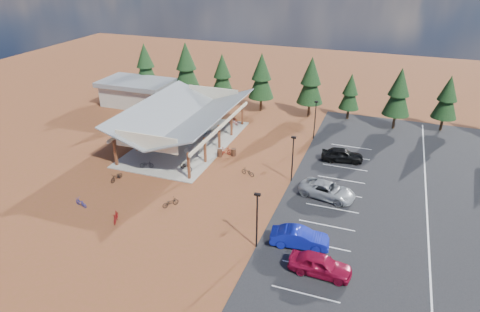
% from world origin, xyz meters
% --- Properties ---
extents(ground, '(140.00, 140.00, 0.00)m').
position_xyz_m(ground, '(0.00, 0.00, 0.00)').
color(ground, brown).
rests_on(ground, ground).
extents(asphalt_lot, '(27.00, 44.00, 0.04)m').
position_xyz_m(asphalt_lot, '(18.50, 3.00, 0.02)').
color(asphalt_lot, black).
rests_on(asphalt_lot, ground).
extents(concrete_pad, '(10.60, 18.60, 0.10)m').
position_xyz_m(concrete_pad, '(-10.00, 7.00, 0.05)').
color(concrete_pad, gray).
rests_on(concrete_pad, ground).
extents(bike_pavilion, '(11.65, 19.40, 4.97)m').
position_xyz_m(bike_pavilion, '(-10.00, 7.00, 3.82)').
color(bike_pavilion, '#532917').
rests_on(bike_pavilion, concrete_pad).
extents(outbuilding, '(11.00, 7.00, 3.90)m').
position_xyz_m(outbuilding, '(-24.00, 18.00, 2.03)').
color(outbuilding, '#ADA593').
rests_on(outbuilding, ground).
extents(lamp_post_0, '(0.50, 0.25, 5.14)m').
position_xyz_m(lamp_post_0, '(5.00, -10.00, 2.98)').
color(lamp_post_0, black).
rests_on(lamp_post_0, ground).
extents(lamp_post_1, '(0.50, 0.25, 5.14)m').
position_xyz_m(lamp_post_1, '(5.00, 2.00, 2.98)').
color(lamp_post_1, black).
rests_on(lamp_post_1, ground).
extents(lamp_post_2, '(0.50, 0.25, 5.14)m').
position_xyz_m(lamp_post_2, '(5.00, 14.00, 2.98)').
color(lamp_post_2, black).
rests_on(lamp_post_2, ground).
extents(trash_bin_0, '(0.60, 0.60, 0.90)m').
position_xyz_m(trash_bin_0, '(-4.47, 4.86, 0.45)').
color(trash_bin_0, '#402416').
rests_on(trash_bin_0, ground).
extents(trash_bin_1, '(0.60, 0.60, 0.90)m').
position_xyz_m(trash_bin_1, '(-2.99, 5.66, 0.45)').
color(trash_bin_1, '#402416').
rests_on(trash_bin_1, ground).
extents(pine_0, '(3.78, 3.78, 8.80)m').
position_xyz_m(pine_0, '(-24.83, 22.44, 5.37)').
color(pine_0, '#382314').
rests_on(pine_0, ground).
extents(pine_1, '(4.11, 4.11, 9.56)m').
position_xyz_m(pine_1, '(-17.16, 22.02, 5.84)').
color(pine_1, '#382314').
rests_on(pine_1, ground).
extents(pine_2, '(3.50, 3.50, 8.15)m').
position_xyz_m(pine_2, '(-11.17, 22.28, 4.98)').
color(pine_2, '#382314').
rests_on(pine_2, ground).
extents(pine_3, '(3.80, 3.80, 8.86)m').
position_xyz_m(pine_3, '(-4.72, 21.85, 5.41)').
color(pine_3, '#382314').
rests_on(pine_3, ground).
extents(pine_4, '(3.81, 3.81, 8.88)m').
position_xyz_m(pine_4, '(2.64, 21.95, 5.42)').
color(pine_4, '#382314').
rests_on(pine_4, ground).
extents(pine_5, '(2.89, 2.89, 6.72)m').
position_xyz_m(pine_5, '(8.20, 22.88, 4.10)').
color(pine_5, '#382314').
rests_on(pine_5, ground).
extents(pine_6, '(3.64, 3.64, 8.48)m').
position_xyz_m(pine_6, '(14.62, 21.36, 5.18)').
color(pine_6, '#382314').
rests_on(pine_6, ground).
extents(pine_7, '(3.30, 3.30, 7.68)m').
position_xyz_m(pine_7, '(20.74, 22.84, 4.69)').
color(pine_7, '#382314').
rests_on(pine_7, ground).
extents(bike_0, '(1.63, 1.01, 0.81)m').
position_xyz_m(bike_0, '(-11.05, -0.80, 0.50)').
color(bike_0, black).
rests_on(bike_0, concrete_pad).
extents(bike_1, '(1.51, 0.47, 0.90)m').
position_xyz_m(bike_1, '(-12.34, 4.84, 0.55)').
color(bike_1, gray).
rests_on(bike_1, concrete_pad).
extents(bike_2, '(1.61, 0.93, 0.80)m').
position_xyz_m(bike_2, '(-13.68, 8.94, 0.50)').
color(bike_2, navy).
rests_on(bike_2, concrete_pad).
extents(bike_3, '(1.59, 0.79, 0.92)m').
position_xyz_m(bike_3, '(-11.34, 12.27, 0.56)').
color(bike_3, '#9A100F').
rests_on(bike_3, concrete_pad).
extents(bike_4, '(1.92, 1.14, 0.95)m').
position_xyz_m(bike_4, '(-6.58, 0.21, 0.58)').
color(bike_4, black).
rests_on(bike_4, concrete_pad).
extents(bike_5, '(1.93, 0.95, 1.11)m').
position_xyz_m(bike_5, '(-7.82, 4.26, 0.66)').
color(bike_5, '#9D9FA5').
rests_on(bike_5, concrete_pad).
extents(bike_6, '(1.72, 0.98, 0.85)m').
position_xyz_m(bike_6, '(-8.37, 9.93, 0.53)').
color(bike_6, navy).
rests_on(bike_6, concrete_pad).
extents(bike_7, '(1.72, 0.83, 1.00)m').
position_xyz_m(bike_7, '(-6.49, 14.80, 0.60)').
color(bike_7, maroon).
rests_on(bike_7, concrete_pad).
extents(bike_8, '(0.79, 1.82, 0.93)m').
position_xyz_m(bike_8, '(-12.53, -4.39, 0.46)').
color(bike_8, black).
rests_on(bike_8, ground).
extents(bike_10, '(1.66, 0.96, 0.82)m').
position_xyz_m(bike_10, '(-12.76, -9.90, 0.41)').
color(bike_10, '#14239C').
rests_on(bike_10, ground).
extents(bike_11, '(1.05, 1.67, 0.97)m').
position_xyz_m(bike_11, '(-8.13, -10.87, 0.49)').
color(bike_11, maroon).
rests_on(bike_11, ground).
extents(bike_12, '(1.43, 1.70, 0.88)m').
position_xyz_m(bike_12, '(-4.69, -6.93, 0.44)').
color(bike_12, black).
rests_on(bike_12, ground).
extents(bike_15, '(1.80, 1.43, 1.09)m').
position_xyz_m(bike_15, '(-3.97, 5.38, 0.55)').
color(bike_15, maroon).
rests_on(bike_15, ground).
extents(bike_16, '(1.77, 1.10, 0.88)m').
position_xyz_m(bike_16, '(0.24, 1.50, 0.44)').
color(bike_16, black).
rests_on(bike_16, ground).
extents(car_0, '(4.84, 2.10, 1.63)m').
position_xyz_m(car_0, '(10.55, -11.46, 0.85)').
color(car_0, maroon).
rests_on(car_0, asphalt_lot).
extents(car_1, '(5.02, 2.33, 1.59)m').
position_xyz_m(car_1, '(8.32, -8.67, 0.84)').
color(car_1, '#101B9D').
rests_on(car_1, asphalt_lot).
extents(car_2, '(5.95, 3.63, 1.54)m').
position_xyz_m(car_2, '(9.15, -0.11, 0.81)').
color(car_2, '#979B9F').
rests_on(car_2, asphalt_lot).
extents(car_4, '(4.98, 2.66, 1.61)m').
position_xyz_m(car_4, '(9.40, 8.55, 0.85)').
color(car_4, black).
rests_on(car_4, asphalt_lot).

